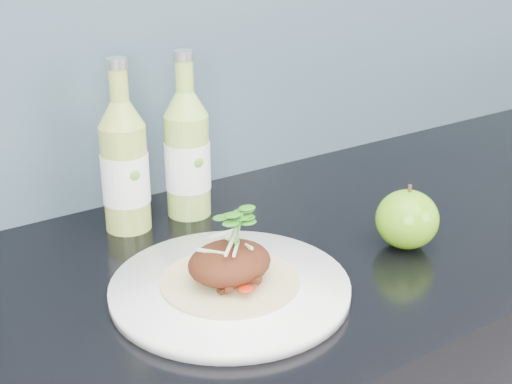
% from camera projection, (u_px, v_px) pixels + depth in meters
% --- Properties ---
extents(dinner_plate, '(0.39, 0.39, 0.02)m').
position_uv_depth(dinner_plate, '(230.00, 288.00, 0.89)').
color(dinner_plate, white).
rests_on(dinner_plate, kitchen_counter).
extents(pork_taco, '(0.17, 0.17, 0.10)m').
position_uv_depth(pork_taco, '(230.00, 262.00, 0.88)').
color(pork_taco, tan).
rests_on(pork_taco, dinner_plate).
extents(green_apple, '(0.12, 0.12, 0.09)m').
position_uv_depth(green_apple, '(407.00, 219.00, 1.01)').
color(green_apple, '#338B0F').
rests_on(green_apple, kitchen_counter).
extents(cider_bottle_left, '(0.09, 0.09, 0.26)m').
position_uv_depth(cider_bottle_left, '(125.00, 167.00, 1.04)').
color(cider_bottle_left, '#97AD48').
rests_on(cider_bottle_left, kitchen_counter).
extents(cider_bottle_right, '(0.09, 0.09, 0.26)m').
position_uv_depth(cider_bottle_right, '(187.00, 155.00, 1.09)').
color(cider_bottle_right, '#93B94D').
rests_on(cider_bottle_right, kitchen_counter).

